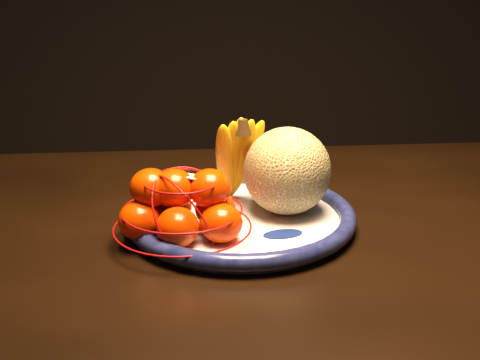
{
  "coord_description": "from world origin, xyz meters",
  "views": [
    {
      "loc": [
        0.05,
        -0.85,
        1.12
      ],
      "look_at": [
        0.08,
        0.01,
        0.82
      ],
      "focal_mm": 45.0,
      "sensor_mm": 36.0,
      "label": 1
    }
  ],
  "objects_px": {
    "dining_table": "(139,284)",
    "banana_bunch": "(235,156)",
    "fruit_bowl": "(240,217)",
    "mandarin_bag": "(182,207)",
    "cantaloupe": "(287,171)"
  },
  "relations": [
    {
      "from": "fruit_bowl",
      "to": "mandarin_bag",
      "type": "distance_m",
      "value": 0.11
    },
    {
      "from": "banana_bunch",
      "to": "mandarin_bag",
      "type": "xyz_separation_m",
      "value": [
        -0.08,
        -0.12,
        -0.04
      ]
    },
    {
      "from": "dining_table",
      "to": "cantaloupe",
      "type": "bearing_deg",
      "value": 10.05
    },
    {
      "from": "fruit_bowl",
      "to": "mandarin_bag",
      "type": "relative_size",
      "value": 1.46
    },
    {
      "from": "dining_table",
      "to": "banana_bunch",
      "type": "bearing_deg",
      "value": 29.28
    },
    {
      "from": "cantaloupe",
      "to": "mandarin_bag",
      "type": "xyz_separation_m",
      "value": [
        -0.16,
        -0.08,
        -0.03
      ]
    },
    {
      "from": "fruit_bowl",
      "to": "cantaloupe",
      "type": "height_order",
      "value": "cantaloupe"
    },
    {
      "from": "banana_bunch",
      "to": "dining_table",
      "type": "bearing_deg",
      "value": -169.49
    },
    {
      "from": "fruit_bowl",
      "to": "mandarin_bag",
      "type": "bearing_deg",
      "value": -143.61
    },
    {
      "from": "fruit_bowl",
      "to": "cantaloupe",
      "type": "xyz_separation_m",
      "value": [
        0.07,
        0.02,
        0.07
      ]
    },
    {
      "from": "fruit_bowl",
      "to": "mandarin_bag",
      "type": "height_order",
      "value": "mandarin_bag"
    },
    {
      "from": "cantaloupe",
      "to": "mandarin_bag",
      "type": "bearing_deg",
      "value": -153.19
    },
    {
      "from": "dining_table",
      "to": "mandarin_bag",
      "type": "xyz_separation_m",
      "value": [
        0.07,
        -0.03,
        0.13
      ]
    },
    {
      "from": "dining_table",
      "to": "banana_bunch",
      "type": "xyz_separation_m",
      "value": [
        0.15,
        0.09,
        0.17
      ]
    },
    {
      "from": "mandarin_bag",
      "to": "cantaloupe",
      "type": "bearing_deg",
      "value": 26.81
    }
  ]
}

